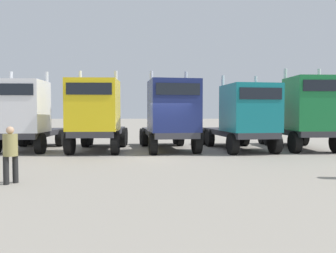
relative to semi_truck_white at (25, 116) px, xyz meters
name	(u,v)px	position (x,y,z in m)	size (l,w,h in m)	color
ground	(166,157)	(7.37, -2.30, -1.89)	(200.00, 200.00, 0.00)	gray
semi_truck_white	(25,116)	(0.00, 0.00, 0.00)	(2.79, 6.12, 4.27)	#333338
semi_truck_yellow	(96,115)	(3.79, -0.30, 0.02)	(2.68, 6.08, 4.28)	#333338
semi_truck_navy	(171,115)	(7.67, -0.11, 0.01)	(3.48, 6.69, 4.29)	#333338
semi_truck_teal	(245,117)	(11.57, -0.10, -0.06)	(3.39, 6.62, 4.07)	#333338
semi_truck_green	(307,114)	(15.00, 0.21, 0.11)	(2.69, 6.33, 4.49)	#333338
visitor_with_camera	(10,151)	(2.86, -7.96, -0.94)	(0.56, 0.56, 1.65)	black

